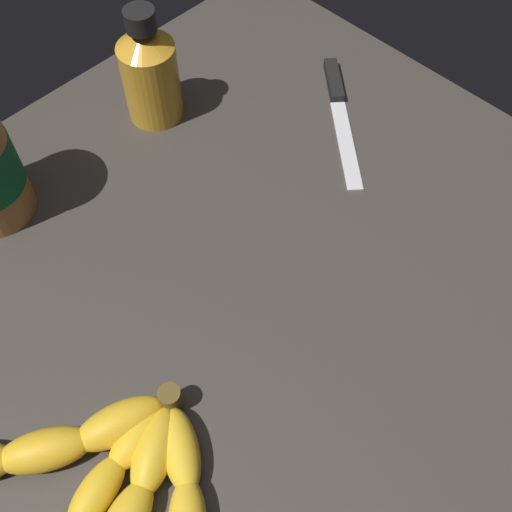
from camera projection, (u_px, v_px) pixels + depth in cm
name	position (u px, v px, depth cm)	size (l,w,h in cm)	color
ground_plane	(233.00, 273.00, 65.10)	(76.65, 68.23, 4.30)	#38332D
banana_bunch	(106.00, 491.00, 49.55)	(20.41, 27.89, 3.55)	gold
honey_bottle	(149.00, 71.00, 69.72)	(6.57, 6.57, 14.16)	gold
butter_knife	(340.00, 109.00, 74.62)	(14.92, 16.74, 1.20)	silver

